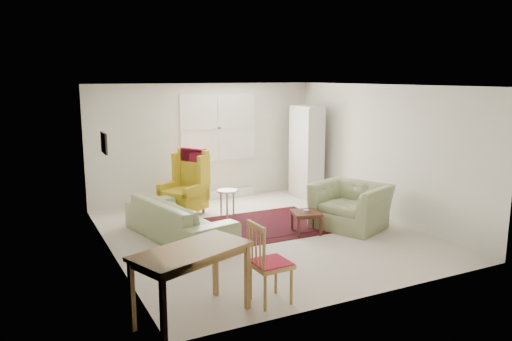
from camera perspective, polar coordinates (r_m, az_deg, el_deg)
name	(u,v)px	position (r m, az deg, el deg)	size (l,w,h in m)	color
room	(259,159)	(8.47, 0.38, 1.28)	(5.04, 5.54, 2.51)	beige
rug	(251,227)	(8.91, -0.60, -6.45)	(2.84, 1.83, 0.03)	black
sofa	(179,211)	(8.34, -8.83, -4.64)	(2.26, 0.88, 0.91)	#858F5F
armchair	(351,201)	(8.98, 10.78, -3.50)	(1.20, 1.05, 0.94)	#858F5F
wingback_chair	(183,182)	(9.70, -8.32, -1.35)	(0.73, 0.77, 1.27)	gold
coffee_table	(306,222)	(8.60, 5.75, -5.91)	(0.47, 0.47, 0.38)	#411E14
stool	(227,203)	(9.57, -3.31, -3.72)	(0.39, 0.39, 0.52)	white
cabinet	(307,152)	(11.07, 5.81, 2.15)	(0.42, 0.80, 2.01)	silver
desk	(192,284)	(5.63, -7.30, -12.80)	(1.29, 0.65, 0.82)	#A47942
desk_chair	(271,262)	(5.96, 1.70, -10.43)	(0.44, 0.44, 1.00)	#A47942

